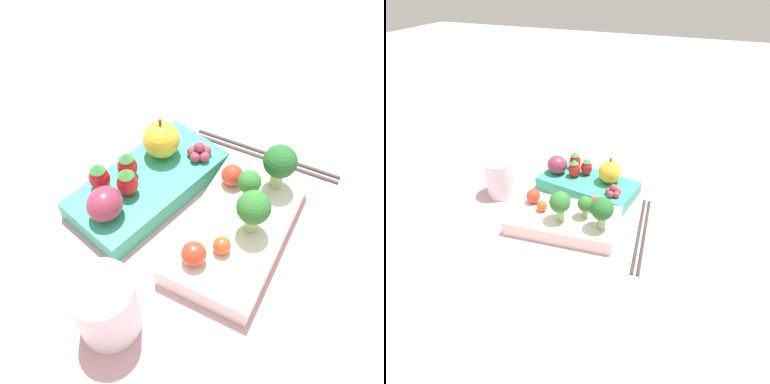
# 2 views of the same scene
# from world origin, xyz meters

# --- Properties ---
(ground_plane) EXTENTS (4.00, 4.00, 0.00)m
(ground_plane) POSITION_xyz_m (0.00, 0.00, 0.00)
(ground_plane) COLOR #C6939E
(bento_box_savoury) EXTENTS (0.21, 0.13, 0.03)m
(bento_box_savoury) POSITION_xyz_m (-0.00, 0.07, 0.01)
(bento_box_savoury) COLOR silver
(bento_box_savoury) RESTS_ON ground_plane
(bento_box_fruit) EXTENTS (0.22, 0.13, 0.03)m
(bento_box_fruit) POSITION_xyz_m (-0.00, -0.06, 0.01)
(bento_box_fruit) COLOR #33A87F
(bento_box_fruit) RESTS_ON ground_plane
(broccoli_floret_0) EXTENTS (0.03, 0.03, 0.04)m
(broccoli_floret_0) POSITION_xyz_m (-0.04, 0.06, 0.06)
(broccoli_floret_0) COLOR #93B770
(broccoli_floret_0) RESTS_ON bento_box_savoury
(broccoli_floret_1) EXTENTS (0.04, 0.04, 0.06)m
(broccoli_floret_1) POSITION_xyz_m (-0.08, 0.08, 0.07)
(broccoli_floret_1) COLOR #93B770
(broccoli_floret_1) RESTS_ON bento_box_savoury
(broccoli_floret_2) EXTENTS (0.04, 0.04, 0.06)m
(broccoli_floret_2) POSITION_xyz_m (0.00, 0.08, 0.06)
(broccoli_floret_2) COLOR #93B770
(broccoli_floret_2) RESTS_ON bento_box_savoury
(cherry_tomato_0) EXTENTS (0.03, 0.03, 0.03)m
(cherry_tomato_0) POSITION_xyz_m (-0.05, 0.03, 0.04)
(cherry_tomato_0) COLOR red
(cherry_tomato_0) RESTS_ON bento_box_savoury
(cherry_tomato_1) EXTENTS (0.02, 0.02, 0.02)m
(cherry_tomato_1) POSITION_xyz_m (0.04, 0.07, 0.04)
(cherry_tomato_1) COLOR #DB4C1E
(cherry_tomato_1) RESTS_ON bento_box_savoury
(cherry_tomato_2) EXTENTS (0.03, 0.03, 0.03)m
(cherry_tomato_2) POSITION_xyz_m (0.07, 0.05, 0.04)
(cherry_tomato_2) COLOR red
(cherry_tomato_2) RESTS_ON bento_box_savoury
(apple) EXTENTS (0.05, 0.05, 0.06)m
(apple) POSITION_xyz_m (-0.04, -0.07, 0.05)
(apple) COLOR gold
(apple) RESTS_ON bento_box_fruit
(strawberry_0) EXTENTS (0.03, 0.03, 0.04)m
(strawberry_0) POSITION_xyz_m (0.04, -0.10, 0.05)
(strawberry_0) COLOR red
(strawberry_0) RESTS_ON bento_box_fruit
(strawberry_1) EXTENTS (0.03, 0.03, 0.04)m
(strawberry_1) POSITION_xyz_m (0.03, -0.07, 0.05)
(strawberry_1) COLOR red
(strawberry_1) RESTS_ON bento_box_fruit
(strawberry_2) EXTENTS (0.03, 0.03, 0.04)m
(strawberry_2) POSITION_xyz_m (0.01, -0.08, 0.05)
(strawberry_2) COLOR red
(strawberry_2) RESTS_ON bento_box_fruit
(plum) EXTENTS (0.04, 0.04, 0.04)m
(plum) POSITION_xyz_m (0.07, -0.07, 0.05)
(plum) COLOR #892D47
(plum) RESTS_ON bento_box_fruit
(grape_cluster) EXTENTS (0.03, 0.03, 0.02)m
(grape_cluster) POSITION_xyz_m (-0.07, -0.03, 0.04)
(grape_cluster) COLOR #93384C
(grape_cluster) RESTS_ON bento_box_fruit
(drinking_cup) EXTENTS (0.06, 0.06, 0.08)m
(drinking_cup) POSITION_xyz_m (0.17, 0.01, 0.04)
(drinking_cup) COLOR silver
(drinking_cup) RESTS_ON ground_plane
(chopsticks_pair) EXTENTS (0.04, 0.21, 0.01)m
(chopsticks_pair) POSITION_xyz_m (-0.14, 0.03, 0.00)
(chopsticks_pair) COLOR #332D28
(chopsticks_pair) RESTS_ON ground_plane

